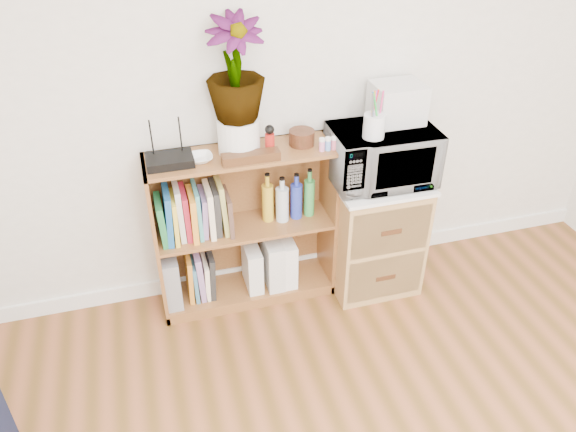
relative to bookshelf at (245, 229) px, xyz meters
name	(u,v)px	position (x,y,z in m)	size (l,w,h in m)	color
skirting_board	(297,263)	(0.35, 0.14, -0.42)	(4.00, 0.02, 0.10)	white
bookshelf	(245,229)	(0.00, 0.00, 0.00)	(1.00, 0.30, 0.95)	brown
wicker_unit	(373,233)	(0.75, -0.08, -0.12)	(0.50, 0.45, 0.70)	#9E7542
microwave	(382,155)	(0.75, -0.08, 0.40)	(0.55, 0.37, 0.31)	white
pen_cup	(374,126)	(0.66, -0.15, 0.61)	(0.11, 0.11, 0.12)	silver
small_appliance	(397,103)	(0.85, -0.01, 0.65)	(0.26, 0.22, 0.21)	silver
router	(170,160)	(-0.36, -0.02, 0.50)	(0.23, 0.16, 0.04)	black
white_bowl	(200,158)	(-0.21, -0.03, 0.49)	(0.13, 0.13, 0.03)	white
plant_pot	(239,135)	(0.00, 0.02, 0.57)	(0.21, 0.21, 0.18)	white
potted_plant	(235,69)	(0.00, 0.02, 0.91)	(0.28, 0.28, 0.51)	#3A6A2A
trinket_box	(251,157)	(0.03, -0.10, 0.50)	(0.29, 0.07, 0.05)	#39230F
kokeshi_doll	(270,143)	(0.14, -0.04, 0.53)	(0.05, 0.05, 0.11)	#A41914
wooden_bowl	(302,138)	(0.33, 0.01, 0.51)	(0.13, 0.13, 0.08)	#331D0E
paint_jars	(328,146)	(0.44, -0.09, 0.50)	(0.10, 0.04, 0.05)	pink
file_box	(170,277)	(-0.44, 0.00, -0.25)	(0.10, 0.25, 0.32)	gray
magazine_holder_left	(252,266)	(0.03, -0.01, -0.27)	(0.09, 0.22, 0.27)	silver
magazine_holder_mid	(272,261)	(0.15, -0.01, -0.25)	(0.10, 0.24, 0.30)	silver
magazine_holder_right	(285,259)	(0.23, -0.01, -0.26)	(0.09, 0.24, 0.29)	white
cookbooks	(194,212)	(-0.27, 0.00, 0.16)	(0.39, 0.20, 0.31)	#1F763C
liquor_bottles	(288,198)	(0.25, 0.00, 0.16)	(0.30, 0.07, 0.29)	gold
lower_books	(200,275)	(-0.27, 0.00, -0.27)	(0.16, 0.19, 0.30)	orange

